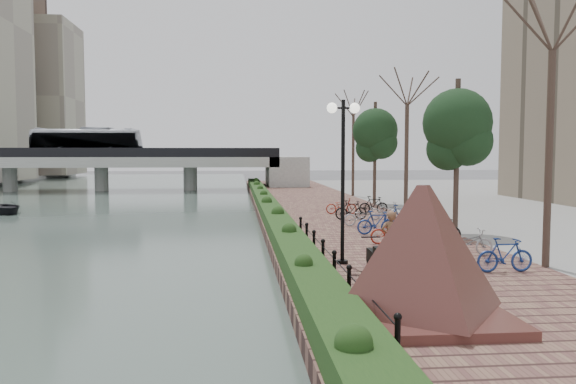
{
  "coord_description": "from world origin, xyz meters",
  "views": [
    {
      "loc": [
        -1.23,
        -13.86,
        3.92
      ],
      "look_at": [
        1.28,
        13.43,
        2.0
      ],
      "focal_mm": 35.0,
      "sensor_mm": 36.0,
      "label": 1
    }
  ],
  "objects": [
    {
      "name": "pedestrian",
      "position": [
        3.53,
        3.08,
        1.31
      ],
      "size": [
        0.61,
        0.42,
        1.61
      ],
      "primitive_type": "imported",
      "rotation": [
        0.0,
        0.0,
        3.2
      ],
      "color": "brown",
      "rests_on": "promenade"
    },
    {
      "name": "bridge",
      "position": [
        -15.27,
        45.0,
        3.37
      ],
      "size": [
        36.0,
        10.77,
        6.5
      ],
      "color": "#979692",
      "rests_on": "ground"
    },
    {
      "name": "hedge",
      "position": [
        0.6,
        20.0,
        0.8
      ],
      "size": [
        1.1,
        56.0,
        0.6
      ],
      "primitive_type": "cube",
      "color": "#1B3D16",
      "rests_on": "promenade"
    },
    {
      "name": "ground",
      "position": [
        0.0,
        0.0,
        0.0
      ],
      "size": [
        220.0,
        220.0,
        0.0
      ],
      "primitive_type": "plane",
      "color": "#59595B",
      "rests_on": "ground"
    },
    {
      "name": "promenade",
      "position": [
        4.0,
        17.5,
        0.25
      ],
      "size": [
        8.0,
        75.0,
        0.5
      ],
      "primitive_type": "cube",
      "color": "brown",
      "rests_on": "ground"
    },
    {
      "name": "chain_fence",
      "position": [
        1.4,
        2.0,
        0.85
      ],
      "size": [
        0.1,
        14.1,
        0.7
      ],
      "color": "black",
      "rests_on": "promenade"
    },
    {
      "name": "granite_monument",
      "position": [
        2.57,
        -2.75,
        1.9
      ],
      "size": [
        4.21,
        4.21,
        2.76
      ],
      "color": "#41271C",
      "rests_on": "promenade"
    },
    {
      "name": "boat",
      "position": [
        -16.16,
        23.61,
        0.4
      ],
      "size": [
        4.28,
        4.55,
        0.77
      ],
      "primitive_type": "imported",
      "rotation": [
        0.0,
        0.0,
        0.6
      ],
      "color": "black",
      "rests_on": "river_water"
    },
    {
      "name": "lamppost",
      "position": [
        2.02,
        3.08,
        4.11
      ],
      "size": [
        1.02,
        0.32,
        5.03
      ],
      "color": "black",
      "rests_on": "promenade"
    },
    {
      "name": "river_water",
      "position": [
        -15.0,
        25.0,
        0.01
      ],
      "size": [
        30.0,
        130.0,
        0.02
      ],
      "primitive_type": "cube",
      "color": "#4D6059",
      "rests_on": "ground"
    },
    {
      "name": "street_trees",
      "position": [
        8.0,
        12.68,
        3.69
      ],
      "size": [
        3.2,
        37.12,
        6.8
      ],
      "color": "#392921",
      "rests_on": "promenade"
    },
    {
      "name": "motorcycle",
      "position": [
        2.54,
        0.85,
        1.04
      ],
      "size": [
        0.57,
        1.75,
        1.09
      ],
      "primitive_type": null,
      "rotation": [
        0.0,
        0.0,
        -0.01
      ],
      "color": "black",
      "rests_on": "promenade"
    },
    {
      "name": "bicycle_parking",
      "position": [
        5.49,
        9.07,
        0.97
      ],
      "size": [
        2.4,
        17.32,
        1.0
      ],
      "color": "#99999D",
      "rests_on": "promenade"
    }
  ]
}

